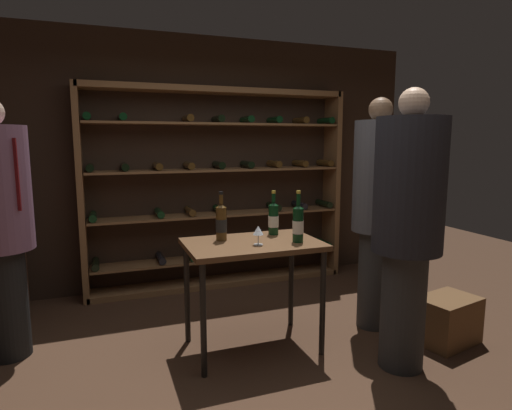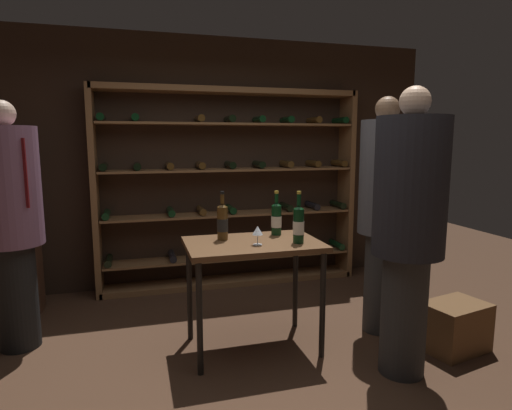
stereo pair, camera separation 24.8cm
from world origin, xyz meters
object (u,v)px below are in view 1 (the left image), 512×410
object	(u,v)px
wine_crate	(447,320)
wine_glass_stemmed_left	(258,231)
wine_rack	(220,189)
person_guest_blue_shirt	(408,218)
wine_bottle_amber_reserve	(221,222)
wine_bottle_gold_foil	(298,223)
tasting_table	(253,255)
person_guest_plum_blouse	(377,203)
wine_bottle_green_slim	(273,218)

from	to	relation	value
wine_crate	wine_glass_stemmed_left	xyz separation A→B (m)	(-1.50, 0.35, 0.77)
wine_rack	person_guest_blue_shirt	world-z (taller)	wine_rack
wine_bottle_amber_reserve	wine_bottle_gold_foil	bearing A→B (deg)	-25.98
wine_bottle_gold_foil	wine_glass_stemmed_left	distance (m)	0.32
wine_rack	wine_bottle_gold_foil	bearing A→B (deg)	-85.22
tasting_table	person_guest_plum_blouse	bearing A→B (deg)	0.78
wine_rack	wine_bottle_amber_reserve	bearing A→B (deg)	-105.24
wine_rack	wine_bottle_green_slim	size ratio (longest dim) A/B	8.01
tasting_table	wine_bottle_green_slim	distance (m)	0.39
person_guest_plum_blouse	wine_bottle_amber_reserve	bearing A→B (deg)	-7.88
person_guest_blue_shirt	wine_bottle_amber_reserve	distance (m)	1.36
wine_bottle_gold_foil	wine_rack	bearing A→B (deg)	94.78
wine_rack	wine_crate	distance (m)	2.58
wine_rack	person_guest_blue_shirt	size ratio (longest dim) A/B	1.47
tasting_table	wine_bottle_green_slim	size ratio (longest dim) A/B	2.82
person_guest_blue_shirt	wine_bottle_green_slim	bearing A→B (deg)	-152.86
wine_crate	wine_bottle_amber_reserve	size ratio (longest dim) A/B	1.26
wine_bottle_amber_reserve	wine_glass_stemmed_left	bearing A→B (deg)	-48.12
person_guest_blue_shirt	wine_bottle_gold_foil	size ratio (longest dim) A/B	5.01
wine_rack	wine_crate	world-z (taller)	wine_rack
tasting_table	person_guest_plum_blouse	size ratio (longest dim) A/B	0.52
tasting_table	wine_glass_stemmed_left	bearing A→B (deg)	-87.50
person_guest_plum_blouse	wine_bottle_green_slim	distance (m)	0.90
tasting_table	wine_glass_stemmed_left	size ratio (longest dim) A/B	7.13
person_guest_blue_shirt	wine_bottle_green_slim	world-z (taller)	person_guest_blue_shirt
tasting_table	wine_bottle_gold_foil	xyz separation A→B (m)	(0.32, -0.13, 0.25)
wine_rack	wine_bottle_amber_reserve	distance (m)	1.48
wine_rack	person_guest_blue_shirt	distance (m)	2.31
tasting_table	wine_bottle_green_slim	bearing A→B (deg)	36.96
person_guest_blue_shirt	person_guest_plum_blouse	size ratio (longest dim) A/B	1.00
tasting_table	wine_bottle_amber_reserve	world-z (taller)	wine_bottle_amber_reserve
wine_glass_stemmed_left	tasting_table	bearing A→B (deg)	92.50
person_guest_blue_shirt	person_guest_plum_blouse	bearing A→B (deg)	149.89
wine_crate	wine_bottle_gold_foil	distance (m)	1.47
wine_bottle_green_slim	wine_glass_stemmed_left	distance (m)	0.38
person_guest_blue_shirt	wine_crate	xyz separation A→B (m)	(0.59, 0.17, -0.90)
wine_rack	wine_glass_stemmed_left	xyz separation A→B (m)	(-0.17, -1.67, -0.13)
wine_crate	wine_glass_stemmed_left	world-z (taller)	wine_glass_stemmed_left
wine_rack	wine_crate	bearing A→B (deg)	-56.76
wine_rack	wine_bottle_gold_foil	world-z (taller)	wine_rack
person_guest_blue_shirt	wine_bottle_green_slim	size ratio (longest dim) A/B	5.44
tasting_table	wine_crate	world-z (taller)	tasting_table
wine_bottle_amber_reserve	wine_bottle_gold_foil	distance (m)	0.59
person_guest_blue_shirt	wine_crate	distance (m)	1.09
person_guest_plum_blouse	person_guest_blue_shirt	bearing A→B (deg)	68.74
person_guest_blue_shirt	wine_bottle_amber_reserve	size ratio (longest dim) A/B	5.19
wine_crate	person_guest_plum_blouse	bearing A→B (deg)	128.26
tasting_table	wine_bottle_amber_reserve	bearing A→B (deg)	147.94
wine_glass_stemmed_left	person_guest_blue_shirt	bearing A→B (deg)	-30.08
wine_rack	wine_bottle_green_slim	xyz separation A→B (m)	(0.07, -1.37, -0.10)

